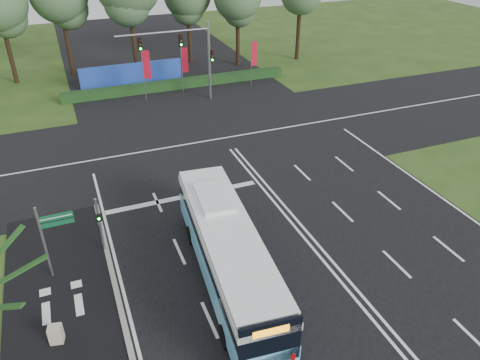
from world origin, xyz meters
name	(u,v)px	position (x,y,z in m)	size (l,w,h in m)	color
ground	(292,224)	(0.00, 0.00, 0.00)	(120.00, 120.00, 0.00)	#284717
road_main	(292,224)	(0.00, 0.00, 0.02)	(20.00, 120.00, 0.04)	black
road_cross	(221,139)	(0.00, 12.00, 0.03)	(120.00, 14.00, 0.05)	black
bike_path	(64,326)	(-12.50, -3.00, 0.03)	(5.00, 18.00, 0.06)	black
kerb_strip	(121,310)	(-10.10, -3.00, 0.06)	(0.25, 18.00, 0.12)	gray
city_bus	(228,252)	(-4.95, -2.91, 1.69)	(3.48, 11.88, 3.36)	#69C4F3
pedestrian_signal	(100,224)	(-10.20, 1.49, 1.77)	(0.27, 0.41, 3.24)	gray
street_sign	(50,233)	(-12.47, 0.47, 2.54)	(1.57, 0.12, 4.03)	gray
utility_cabinet	(56,335)	(-12.81, -3.79, 0.45)	(0.54, 0.45, 0.89)	#BBAF97
banner_flag_left	(146,68)	(-3.40, 22.16, 3.07)	(0.68, 0.21, 4.72)	gray
banner_flag_mid	(184,63)	(0.40, 23.23, 2.83)	(0.64, 0.10, 4.32)	gray
banner_flag_right	(253,56)	(7.20, 22.64, 2.86)	(0.64, 0.15, 4.38)	gray
traffic_light_gantry	(189,51)	(0.21, 20.50, 4.66)	(8.41, 0.28, 7.00)	gray
hedge	(178,84)	(0.00, 24.50, 0.40)	(22.00, 1.20, 0.80)	#143716
blue_hoarding	(132,74)	(-4.00, 27.00, 1.10)	(10.00, 0.30, 2.20)	#1F42AD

